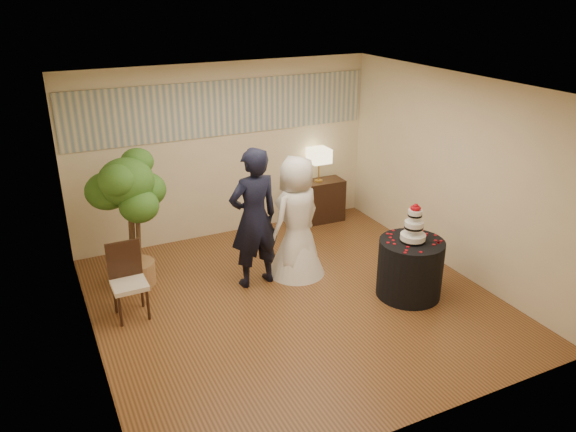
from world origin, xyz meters
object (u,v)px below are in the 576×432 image
cake_table (410,268)px  console (318,201)px  table_lamp (319,165)px  wedding_cake (414,223)px  bride (297,217)px  ficus_tree (131,220)px  side_chair (129,283)px  groom (254,218)px

cake_table → console: bearing=87.4°
table_lamp → wedding_cake: bearing=-92.6°
cake_table → console: (0.12, 2.76, -0.03)m
bride → console: 2.02m
ficus_tree → side_chair: (-0.23, -0.80, -0.48)m
cake_table → side_chair: side_chair is taller
groom → bride: bearing=176.2°
wedding_cake → ficus_tree: (-3.22, 1.89, -0.09)m
table_lamp → ficus_tree: (-3.34, -0.88, -0.07)m
console → table_lamp: bearing=1.8°
bride → side_chair: size_ratio=1.83×
groom → wedding_cake: bearing=139.7°
console → ficus_tree: ficus_tree is taller
side_chair → table_lamp: bearing=24.8°
table_lamp → ficus_tree: size_ratio=0.30×
ficus_tree → table_lamp: bearing=14.7°
cake_table → wedding_cake: (0.00, 0.00, 0.66)m
cake_table → table_lamp: size_ratio=1.47×
bride → wedding_cake: bearing=110.5°
wedding_cake → table_lamp: table_lamp is taller
wedding_cake → side_chair: bearing=162.6°
table_lamp → side_chair: 3.99m
groom → side_chair: groom is taller
groom → console: size_ratio=2.21×
bride → side_chair: 2.42m
cake_table → side_chair: size_ratio=0.89×
cake_table → console: 2.76m
bride → cake_table: size_ratio=2.05×
side_chair → cake_table: bearing=-17.8°
bride → groom: bearing=-19.1°
console → table_lamp: (0.00, 0.00, 0.66)m
wedding_cake → side_chair: size_ratio=0.55×
side_chair → console: bearing=24.8°
bride → side_chair: bride is taller
bride → console: bearing=-148.7°
cake_table → side_chair: bearing=162.6°
groom → console: 2.50m
groom → table_lamp: size_ratio=3.38×
ficus_tree → side_chair: size_ratio=2.01×
console → table_lamp: 0.66m
groom → cake_table: groom is taller
bride → wedding_cake: (1.07, -1.21, 0.18)m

